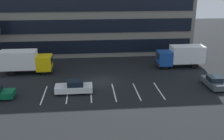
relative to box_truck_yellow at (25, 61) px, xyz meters
name	(u,v)px	position (x,y,z in m)	size (l,w,h in m)	color
ground_plane	(101,81)	(10.67, -4.26, -1.93)	(120.00, 120.00, 0.00)	black
lot_markings	(103,93)	(10.67, -8.14, -1.92)	(14.14, 5.40, 0.01)	silver
box_truck_yellow	(25,61)	(0.00, 0.00, 0.00)	(7.39, 2.45, 3.43)	yellow
box_truck_blue	(181,55)	(23.50, 0.78, -0.02)	(7.33, 2.43, 3.40)	#194799
sedan_charcoal	(214,82)	(24.83, -7.70, -1.22)	(1.74, 4.17, 1.49)	#474C51
sedan_white	(74,87)	(7.27, -7.85, -1.17)	(4.46, 1.87, 1.60)	white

